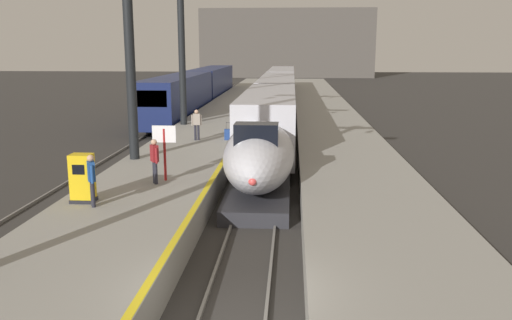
# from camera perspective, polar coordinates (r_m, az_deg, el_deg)

# --- Properties ---
(platform_left) EXTENTS (4.80, 110.00, 1.05)m
(platform_left) POSITION_cam_1_polar(r_m,az_deg,el_deg) (35.98, -4.71, 3.01)
(platform_left) COLOR gray
(platform_left) RESTS_ON ground
(platform_right) EXTENTS (4.80, 110.00, 1.05)m
(platform_right) POSITION_cam_1_polar(r_m,az_deg,el_deg) (35.69, 8.28, 2.86)
(platform_right) COLOR gray
(platform_right) RESTS_ON ground
(platform_left_safety_stripe) EXTENTS (0.20, 107.80, 0.01)m
(platform_left_safety_stripe) POSITION_cam_1_polar(r_m,az_deg,el_deg) (35.64, -1.09, 3.82)
(platform_left_safety_stripe) COLOR yellow
(platform_left_safety_stripe) RESTS_ON platform_left
(rail_main_left) EXTENTS (0.08, 110.00, 0.12)m
(rail_main_left) POSITION_cam_1_polar(r_m,az_deg,el_deg) (38.43, 0.79, 2.91)
(rail_main_left) COLOR slate
(rail_main_left) RESTS_ON ground
(rail_main_right) EXTENTS (0.08, 110.00, 0.12)m
(rail_main_right) POSITION_cam_1_polar(r_m,az_deg,el_deg) (38.38, 3.03, 2.89)
(rail_main_right) COLOR slate
(rail_main_right) RESTS_ON ground
(rail_secondary_left) EXTENTS (0.08, 110.00, 0.12)m
(rail_secondary_left) POSITION_cam_1_polar(r_m,az_deg,el_deg) (39.69, -10.99, 2.98)
(rail_secondary_left) COLOR slate
(rail_secondary_left) RESTS_ON ground
(rail_secondary_right) EXTENTS (0.08, 110.00, 0.12)m
(rail_secondary_right) POSITION_cam_1_polar(r_m,az_deg,el_deg) (39.33, -8.87, 2.98)
(rail_secondary_right) COLOR slate
(rail_secondary_right) RESTS_ON ground
(highspeed_train_main) EXTENTS (2.92, 57.39, 3.60)m
(highspeed_train_main) POSITION_cam_1_polar(r_m,az_deg,el_deg) (45.31, 2.24, 6.68)
(highspeed_train_main) COLOR silver
(highspeed_train_main) RESTS_ON ground
(regional_train_adjacent) EXTENTS (2.85, 36.60, 3.80)m
(regional_train_adjacent) POSITION_cam_1_polar(r_m,az_deg,el_deg) (53.88, -6.23, 7.63)
(regional_train_adjacent) COLOR #141E4C
(regional_train_adjacent) RESTS_ON ground
(station_column_mid) EXTENTS (4.00, 0.68, 9.14)m
(station_column_mid) POSITION_cam_1_polar(r_m,az_deg,el_deg) (24.66, -13.40, 12.76)
(station_column_mid) COLOR black
(station_column_mid) RESTS_ON platform_left
(station_column_far) EXTENTS (4.00, 0.68, 9.80)m
(station_column_far) POSITION_cam_1_polar(r_m,az_deg,el_deg) (35.65, -7.97, 13.14)
(station_column_far) COLOR black
(station_column_far) RESTS_ON platform_left
(passenger_near_edge) EXTENTS (0.56, 0.28, 1.69)m
(passenger_near_edge) POSITION_cam_1_polar(r_m,az_deg,el_deg) (29.52, -6.35, 4.01)
(passenger_near_edge) COLOR #23232D
(passenger_near_edge) RESTS_ON platform_left
(passenger_mid_platform) EXTENTS (0.36, 0.52, 1.69)m
(passenger_mid_platform) POSITION_cam_1_polar(r_m,az_deg,el_deg) (17.72, -17.13, -1.69)
(passenger_mid_platform) COLOR #23232D
(passenger_mid_platform) RESTS_ON platform_left
(passenger_far_waiting) EXTENTS (0.39, 0.50, 1.69)m
(passenger_far_waiting) POSITION_cam_1_polar(r_m,az_deg,el_deg) (20.17, -10.77, 0.24)
(passenger_far_waiting) COLOR #23232D
(passenger_far_waiting) RESTS_ON platform_left
(rolling_suitcase) EXTENTS (0.40, 0.22, 0.98)m
(rolling_suitcase) POSITION_cam_1_polar(r_m,az_deg,el_deg) (29.58, -3.00, 2.74)
(rolling_suitcase) COLOR navy
(rolling_suitcase) RESTS_ON platform_left
(ticket_machine_yellow) EXTENTS (0.76, 0.62, 1.60)m
(ticket_machine_yellow) POSITION_cam_1_polar(r_m,az_deg,el_deg) (18.42, -18.02, -2.03)
(ticket_machine_yellow) COLOR yellow
(ticket_machine_yellow) RESTS_ON platform_left
(departure_info_board) EXTENTS (0.90, 0.10, 2.12)m
(departure_info_board) POSITION_cam_1_polar(r_m,az_deg,el_deg) (20.52, -9.75, 1.94)
(departure_info_board) COLOR maroon
(departure_info_board) RESTS_ON platform_left
(terminus_back_wall) EXTENTS (36.00, 2.00, 14.00)m
(terminus_back_wall) POSITION_cam_1_polar(r_m,az_deg,el_deg) (112.42, 3.28, 12.32)
(terminus_back_wall) COLOR #4C4742
(terminus_back_wall) RESTS_ON ground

